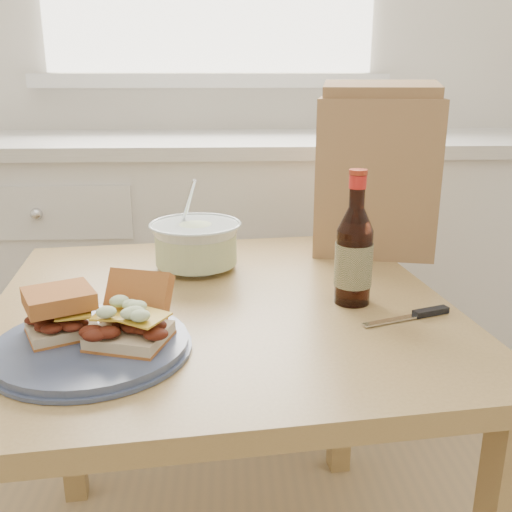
{
  "coord_description": "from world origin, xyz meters",
  "views": [
    {
      "loc": [
        0.06,
        -0.27,
        1.13
      ],
      "look_at": [
        0.11,
        0.79,
        0.8
      ],
      "focal_mm": 40.0,
      "sensor_mm": 36.0,
      "label": 1
    }
  ],
  "objects_px": {
    "beer_bottle": "(354,254)",
    "plate": "(92,346)",
    "dining_table": "(223,350)",
    "paper_bag": "(376,177)",
    "coleslaw_bowl": "(196,246)"
  },
  "relations": [
    {
      "from": "beer_bottle",
      "to": "dining_table",
      "type": "bearing_deg",
      "value": -167.73
    },
    {
      "from": "dining_table",
      "to": "beer_bottle",
      "type": "distance_m",
      "value": 0.32
    },
    {
      "from": "dining_table",
      "to": "plate",
      "type": "height_order",
      "value": "plate"
    },
    {
      "from": "plate",
      "to": "beer_bottle",
      "type": "xyz_separation_m",
      "value": [
        0.45,
        0.19,
        0.09
      ]
    },
    {
      "from": "plate",
      "to": "paper_bag",
      "type": "xyz_separation_m",
      "value": [
        0.57,
        0.53,
        0.17
      ]
    },
    {
      "from": "beer_bottle",
      "to": "plate",
      "type": "bearing_deg",
      "value": -140.76
    },
    {
      "from": "plate",
      "to": "beer_bottle",
      "type": "height_order",
      "value": "beer_bottle"
    },
    {
      "from": "coleslaw_bowl",
      "to": "beer_bottle",
      "type": "distance_m",
      "value": 0.38
    },
    {
      "from": "dining_table",
      "to": "plate",
      "type": "xyz_separation_m",
      "value": [
        -0.2,
        -0.21,
        0.11
      ]
    },
    {
      "from": "dining_table",
      "to": "beer_bottle",
      "type": "xyz_separation_m",
      "value": [
        0.25,
        -0.02,
        0.2
      ]
    },
    {
      "from": "dining_table",
      "to": "plate",
      "type": "distance_m",
      "value": 0.31
    },
    {
      "from": "dining_table",
      "to": "paper_bag",
      "type": "bearing_deg",
      "value": 34.44
    },
    {
      "from": "dining_table",
      "to": "coleslaw_bowl",
      "type": "xyz_separation_m",
      "value": [
        -0.06,
        0.2,
        0.16
      ]
    },
    {
      "from": "paper_bag",
      "to": "plate",
      "type": "bearing_deg",
      "value": -125.25
    },
    {
      "from": "beer_bottle",
      "to": "paper_bag",
      "type": "relative_size",
      "value": 0.69
    }
  ]
}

